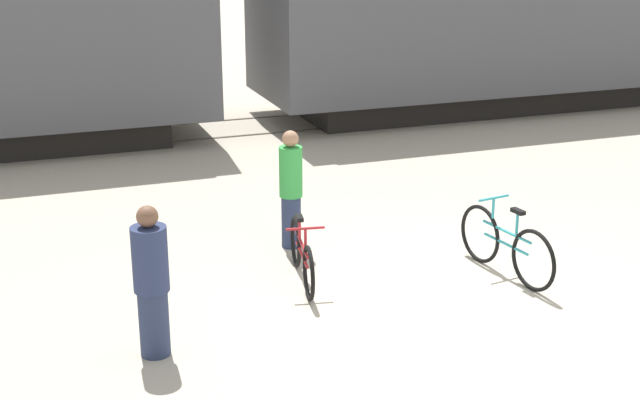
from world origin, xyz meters
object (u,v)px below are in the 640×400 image
object	(u,v)px
bicycle_teal	(506,245)
bicycle_maroon	(302,255)
person_in_navy	(152,282)
person_in_green	(291,189)

from	to	relation	value
bicycle_teal	bicycle_maroon	world-z (taller)	bicycle_teal
bicycle_teal	person_in_navy	size ratio (longest dim) A/B	1.10
bicycle_maroon	person_in_green	size ratio (longest dim) A/B	1.04
bicycle_teal	bicycle_maroon	size ratio (longest dim) A/B	1.06
person_in_navy	bicycle_maroon	bearing A→B (deg)	-110.73
bicycle_maroon	person_in_navy	size ratio (longest dim) A/B	1.04
person_in_navy	bicycle_teal	bearing A→B (deg)	-135.10
person_in_green	bicycle_maroon	bearing A→B (deg)	1.64
person_in_green	bicycle_teal	bearing A→B (deg)	63.44
bicycle_maroon	person_in_navy	world-z (taller)	person_in_navy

